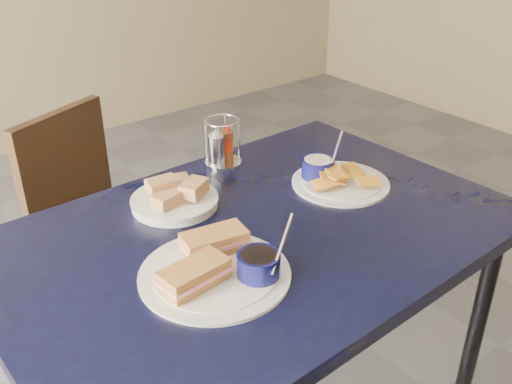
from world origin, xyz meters
TOP-DOWN VIEW (x-y plane):
  - dining_table at (0.19, -0.08)m, footprint 1.24×0.84m
  - chair_far at (0.11, 0.72)m, footprint 0.50×0.50m
  - sandwich_plate at (0.01, -0.18)m, footprint 0.32×0.32m
  - plantain_plate at (0.49, -0.03)m, footprint 0.26×0.26m
  - bread_basket at (0.09, 0.13)m, footprint 0.22×0.22m
  - condiment_caddy at (0.33, 0.26)m, footprint 0.11×0.11m

SIDE VIEW (x-z plane):
  - chair_far at x=0.11m, z-range 0.06..0.87m
  - dining_table at x=0.19m, z-range 0.31..1.06m
  - plantain_plate at x=0.49m, z-range 0.71..0.83m
  - sandwich_plate at x=0.01m, z-range 0.71..0.83m
  - bread_basket at x=0.09m, z-range 0.74..0.81m
  - condiment_caddy at x=0.33m, z-range 0.74..0.87m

